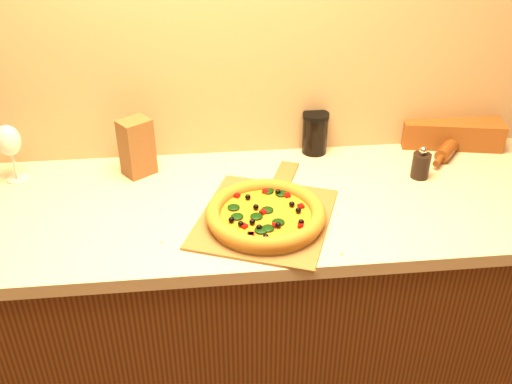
{
  "coord_description": "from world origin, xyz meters",
  "views": [
    {
      "loc": [
        -0.08,
        -0.04,
        1.84
      ],
      "look_at": [
        0.07,
        1.38,
        0.96
      ],
      "focal_mm": 40.0,
      "sensor_mm": 36.0,
      "label": 1
    }
  ],
  "objects_px": {
    "rolling_pin": "(453,143)",
    "dark_jar": "(315,133)",
    "wine_glass": "(9,142)",
    "pepper_grinder": "(421,165)",
    "pizza_peel": "(266,215)",
    "pizza": "(266,214)"
  },
  "relations": [
    {
      "from": "pizza",
      "to": "pepper_grinder",
      "type": "distance_m",
      "value": 0.57
    },
    {
      "from": "wine_glass",
      "to": "dark_jar",
      "type": "height_order",
      "value": "wine_glass"
    },
    {
      "from": "pizza",
      "to": "dark_jar",
      "type": "xyz_separation_m",
      "value": [
        0.22,
        0.42,
        0.04
      ]
    },
    {
      "from": "pepper_grinder",
      "to": "wine_glass",
      "type": "bearing_deg",
      "value": 174.74
    },
    {
      "from": "pepper_grinder",
      "to": "wine_glass",
      "type": "xyz_separation_m",
      "value": [
        -1.31,
        0.12,
        0.09
      ]
    },
    {
      "from": "pepper_grinder",
      "to": "pizza",
      "type": "bearing_deg",
      "value": -158.19
    },
    {
      "from": "wine_glass",
      "to": "pepper_grinder",
      "type": "bearing_deg",
      "value": -5.26
    },
    {
      "from": "pizza_peel",
      "to": "pizza",
      "type": "height_order",
      "value": "pizza"
    },
    {
      "from": "pizza_peel",
      "to": "pepper_grinder",
      "type": "relative_size",
      "value": 5.31
    },
    {
      "from": "pizza_peel",
      "to": "wine_glass",
      "type": "distance_m",
      "value": 0.85
    },
    {
      "from": "rolling_pin",
      "to": "dark_jar",
      "type": "bearing_deg",
      "value": 175.93
    },
    {
      "from": "pepper_grinder",
      "to": "dark_jar",
      "type": "height_order",
      "value": "dark_jar"
    },
    {
      "from": "wine_glass",
      "to": "dark_jar",
      "type": "bearing_deg",
      "value": 5.14
    },
    {
      "from": "pizza",
      "to": "pepper_grinder",
      "type": "xyz_separation_m",
      "value": [
        0.53,
        0.21,
        0.01
      ]
    },
    {
      "from": "pizza_peel",
      "to": "dark_jar",
      "type": "xyz_separation_m",
      "value": [
        0.22,
        0.39,
        0.07
      ]
    },
    {
      "from": "wine_glass",
      "to": "dark_jar",
      "type": "xyz_separation_m",
      "value": [
        1.0,
        0.09,
        -0.06
      ]
    },
    {
      "from": "pepper_grinder",
      "to": "pizza_peel",
      "type": "bearing_deg",
      "value": -161.36
    },
    {
      "from": "pizza",
      "to": "wine_glass",
      "type": "xyz_separation_m",
      "value": [
        -0.77,
        0.33,
        0.1
      ]
    },
    {
      "from": "pizza_peel",
      "to": "dark_jar",
      "type": "distance_m",
      "value": 0.45
    },
    {
      "from": "pizza",
      "to": "dark_jar",
      "type": "bearing_deg",
      "value": 62.23
    },
    {
      "from": "pizza_peel",
      "to": "wine_glass",
      "type": "xyz_separation_m",
      "value": [
        -0.78,
        0.3,
        0.13
      ]
    },
    {
      "from": "pizza_peel",
      "to": "rolling_pin",
      "type": "relative_size",
      "value": 2.02
    }
  ]
}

